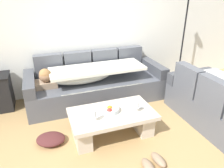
{
  "coord_description": "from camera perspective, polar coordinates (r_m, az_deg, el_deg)",
  "views": [
    {
      "loc": [
        -1.07,
        -1.92,
        1.99
      ],
      "look_at": [
        -0.01,
        1.04,
        0.55
      ],
      "focal_mm": 33.76,
      "sensor_mm": 36.0,
      "label": 1
    }
  ],
  "objects": [
    {
      "name": "couch_along_wall",
      "position": [
        4.02,
        -4.79,
        0.07
      ],
      "size": [
        2.54,
        0.92,
        0.88
      ],
      "color": "#51555E",
      "rests_on": "ground_plane"
    },
    {
      "name": "pair_of_shoes",
      "position": [
        2.79,
        11.15,
        -20.22
      ],
      "size": [
        0.3,
        0.33,
        0.09
      ],
      "color": "#8C7259",
      "rests_on": "ground_plane"
    },
    {
      "name": "wine_glass_near_right",
      "position": [
        2.98,
        6.67,
        -5.65
      ],
      "size": [
        0.07,
        0.07,
        0.17
      ],
      "color": "silver",
      "rests_on": "coffee_table"
    },
    {
      "name": "coffee_table",
      "position": [
        3.1,
        -0.0,
        -9.85
      ],
      "size": [
        1.2,
        0.68,
        0.38
      ],
      "color": "beige",
      "rests_on": "ground_plane"
    },
    {
      "name": "fruit_bowl",
      "position": [
        3.0,
        -0.74,
        -6.91
      ],
      "size": [
        0.28,
        0.28,
        0.1
      ],
      "color": "silver",
      "rests_on": "coffee_table"
    },
    {
      "name": "open_magazine",
      "position": [
        3.21,
        6.17,
        -5.53
      ],
      "size": [
        0.34,
        0.29,
        0.01
      ],
      "primitive_type": "cube",
      "rotation": [
        0.0,
        0.0,
        -0.35
      ],
      "color": "white",
      "rests_on": "coffee_table"
    },
    {
      "name": "crumpled_garment",
      "position": [
        3.16,
        -16.24,
        -14.14
      ],
      "size": [
        0.49,
        0.44,
        0.12
      ],
      "primitive_type": "ellipsoid",
      "rotation": [
        0.0,
        0.0,
        2.79
      ],
      "color": "#4C2323",
      "rests_on": "ground_plane"
    },
    {
      "name": "wine_glass_near_left",
      "position": [
        2.78,
        -4.92,
        -8.05
      ],
      "size": [
        0.07,
        0.07,
        0.17
      ],
      "color": "silver",
      "rests_on": "coffee_table"
    },
    {
      "name": "floor_lamp",
      "position": [
        4.74,
        18.69,
        12.73
      ],
      "size": [
        0.33,
        0.31,
        1.95
      ],
      "color": "black",
      "rests_on": "ground_plane"
    },
    {
      "name": "ground_plane",
      "position": [
        2.96,
        7.32,
        -17.85
      ],
      "size": [
        14.0,
        14.0,
        0.0
      ],
      "primitive_type": "plane",
      "color": "#A88452"
    },
    {
      "name": "back_wall",
      "position": [
        4.25,
        -5.15,
        15.86
      ],
      "size": [
        9.0,
        0.1,
        2.7
      ],
      "primitive_type": "cube",
      "color": "white",
      "rests_on": "ground_plane"
    }
  ]
}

